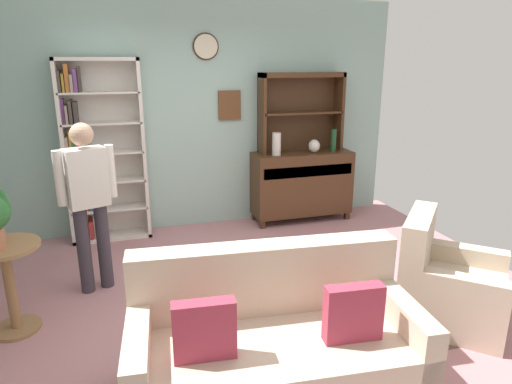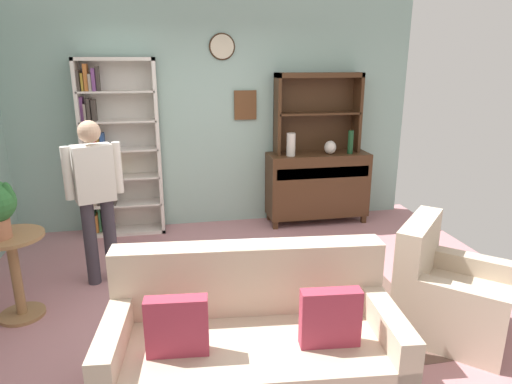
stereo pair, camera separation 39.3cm
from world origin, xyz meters
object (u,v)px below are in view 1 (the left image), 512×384
Objects in this scene: vase_tall at (276,144)px; person_reading at (88,196)px; armchair_floral at (446,287)px; bookshelf at (98,154)px; sideboard_hutch at (301,101)px; bottle_wine at (334,140)px; sideboard at (302,183)px; book_stack at (255,267)px; vase_round at (314,146)px; plant_stand at (9,279)px; couch_floral at (274,346)px; coffee_table at (266,278)px.

person_reading is (-2.17, -1.13, -0.15)m from vase_tall.
person_reading reaches higher than armchair_floral.
bookshelf is 3.88m from armchair_floral.
sideboard_hutch is 3.71× the size of bottle_wine.
bookshelf is 2.56m from sideboard.
person_reading reaches higher than book_stack.
vase_round is 0.23× the size of plant_stand.
bookshelf reaches higher than vase_tall.
armchair_floral is 3.47m from plant_stand.
vase_round reaches higher than armchair_floral.
bottle_wine is at bearing -4.95° from vase_round.
sideboard is at bearing 28.80° from plant_stand.
bookshelf is 10.66× the size of book_stack.
bookshelf is 7.38× the size of vase_tall.
couch_floral is 2.13m from plant_stand.
book_stack is at bearing 178.18° from coffee_table.
sideboard is at bearing -1.93° from bookshelf.
person_reading is (-0.05, -1.30, -0.12)m from bookshelf.
coffee_table is at bearing 74.91° from couch_floral.
sideboard_hutch is 6.47× the size of vase_round.
book_stack is (-1.30, -2.24, -1.10)m from sideboard_hutch.
person_reading is at bearing -159.14° from bottle_wine.
vase_tall reaches higher than coffee_table.
sideboard_hutch is at bearing 25.89° from vase_tall.
plant_stand is at bearing -151.20° from sideboard.
sideboard_hutch reaches higher than couch_floral.
plant_stand is at bearing 145.15° from couch_floral.
bookshelf is 1.94× the size of armchair_floral.
sideboard_hutch is 2.82m from coffee_table.
vase_round reaches higher than coffee_table.
bottle_wine is (0.39, -0.09, 0.56)m from sideboard.
vase_round is at bearing 1.49° from vase_tall.
couch_floral is 1.66m from armchair_floral.
book_stack is (-1.69, -2.04, -0.61)m from bottle_wine.
sideboard_hutch reaches higher than book_stack.
vase_tall reaches higher than plant_stand.
coffee_table is 0.15m from book_stack.
person_reading is 7.92× the size of book_stack.
bookshelf is 1.91× the size of sideboard_hutch.
person_reading is at bearing -152.43° from vase_tall.
bottle_wine reaches higher than vase_tall.
sideboard is 0.83× the size of person_reading.
coffee_table is at bearing -122.70° from vase_round.
armchair_floral is at bearing -94.30° from bottle_wine.
sideboard_hutch is (0.00, 0.11, 1.05)m from sideboard.
couch_floral is 0.85m from coffee_table.
armchair_floral is (-0.19, -2.51, -0.78)m from bottle_wine.
plant_stand is (-0.65, -1.82, -0.58)m from bookshelf.
sideboard_hutch is 0.59× the size of couch_floral.
armchair_floral is 5.49× the size of book_stack.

